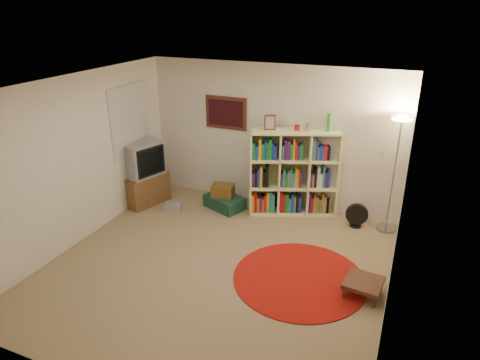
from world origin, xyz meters
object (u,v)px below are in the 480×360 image
(suitcase, at_px, (225,202))
(side_table, at_px, (364,283))
(tv_stand, at_px, (143,174))
(floor_fan, at_px, (357,215))
(bookshelf, at_px, (292,174))
(floor_lamp, at_px, (400,136))

(suitcase, bearing_deg, side_table, -9.56)
(tv_stand, relative_size, side_table, 2.32)
(tv_stand, bearing_deg, suitcase, 31.26)
(suitcase, bearing_deg, tv_stand, -145.65)
(floor_fan, relative_size, suitcase, 0.52)
(bookshelf, xyz_separation_m, side_table, (1.50, -1.88, -0.54))
(bookshelf, xyz_separation_m, suitcase, (-1.12, -0.31, -0.61))
(bookshelf, distance_m, suitcase, 1.32)
(bookshelf, distance_m, floor_lamp, 1.83)
(floor_lamp, bearing_deg, side_table, -93.51)
(floor_lamp, relative_size, suitcase, 2.40)
(bookshelf, relative_size, side_table, 3.55)
(bookshelf, relative_size, floor_lamp, 0.93)
(floor_lamp, distance_m, suitcase, 3.12)
(floor_lamp, distance_m, tv_stand, 4.37)
(floor_lamp, bearing_deg, tv_stand, -171.39)
(suitcase, relative_size, side_table, 1.58)
(suitcase, bearing_deg, floor_lamp, 27.31)
(floor_fan, height_order, suitcase, floor_fan)
(floor_lamp, height_order, tv_stand, floor_lamp)
(bookshelf, xyz_separation_m, floor_fan, (1.15, -0.12, -0.51))
(tv_stand, distance_m, side_table, 4.28)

